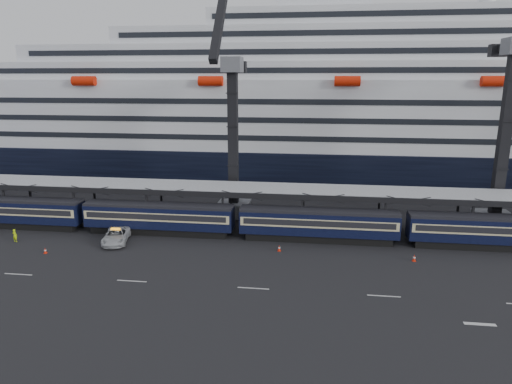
% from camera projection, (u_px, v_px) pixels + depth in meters
% --- Properties ---
extents(ground, '(260.00, 260.00, 0.00)m').
position_uv_depth(ground, '(399.00, 279.00, 45.03)').
color(ground, black).
rests_on(ground, ground).
extents(lane_markings, '(111.00, 4.27, 0.02)m').
position_uv_depth(lane_markings, '(508.00, 310.00, 38.96)').
color(lane_markings, beige).
rests_on(lane_markings, ground).
extents(train, '(133.05, 3.00, 4.05)m').
position_uv_depth(train, '(346.00, 224.00, 54.71)').
color(train, black).
rests_on(train, ground).
extents(canopy, '(130.00, 6.25, 5.53)m').
position_uv_depth(canopy, '(383.00, 193.00, 57.22)').
color(canopy, '#919499').
rests_on(canopy, ground).
extents(cruise_ship, '(214.09, 28.84, 34.00)m').
position_uv_depth(cruise_ship, '(357.00, 116.00, 86.40)').
color(cruise_ship, black).
rests_on(cruise_ship, ground).
extents(crane_dark_near, '(4.50, 17.75, 35.08)m').
position_uv_depth(crane_dark_near, '(233.00, 133.00, 62.57)').
color(crane_dark_near, '#4F5157').
rests_on(crane_dark_near, ground).
extents(crane_dark_mid, '(4.50, 18.24, 39.64)m').
position_uv_depth(crane_dark_mid, '(507.00, 127.00, 56.79)').
color(crane_dark_mid, '#4F5157').
rests_on(crane_dark_mid, ground).
extents(pickup_truck, '(3.98, 6.31, 1.62)m').
position_uv_depth(pickup_truck, '(116.00, 236.00, 54.83)').
color(pickup_truck, '#A8ABAF').
rests_on(pickup_truck, ground).
extents(worker, '(0.63, 0.47, 1.60)m').
position_uv_depth(worker, '(15.00, 235.00, 55.04)').
color(worker, '#BDE90C').
rests_on(worker, ground).
extents(traffic_cone_a, '(0.34, 0.34, 0.68)m').
position_uv_depth(traffic_cone_a, '(45.00, 250.00, 51.50)').
color(traffic_cone_a, red).
rests_on(traffic_cone_a, ground).
extents(traffic_cone_b, '(0.40, 0.40, 0.81)m').
position_uv_depth(traffic_cone_b, '(113.00, 244.00, 53.48)').
color(traffic_cone_b, red).
rests_on(traffic_cone_b, ground).
extents(traffic_cone_c, '(0.37, 0.37, 0.73)m').
position_uv_depth(traffic_cone_c, '(279.00, 248.00, 52.18)').
color(traffic_cone_c, red).
rests_on(traffic_cone_c, ground).
extents(traffic_cone_d, '(0.38, 0.38, 0.76)m').
position_uv_depth(traffic_cone_d, '(414.00, 258.00, 49.29)').
color(traffic_cone_d, red).
rests_on(traffic_cone_d, ground).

